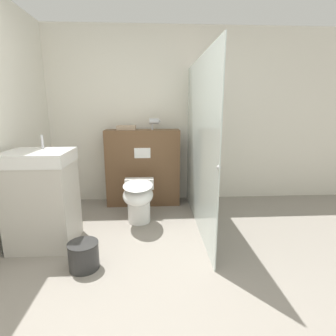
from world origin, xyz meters
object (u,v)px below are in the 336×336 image
Objects in this scene: toilet at (139,198)px; sink_vanity at (43,199)px; hair_drier at (155,122)px; waste_bin at (84,256)px.

toilet is 1.05m from sink_vanity.
hair_drier reaches higher than waste_bin.
sink_vanity reaches higher than toilet.
sink_vanity reaches higher than waste_bin.
sink_vanity is 4.21× the size of waste_bin.
sink_vanity is 0.78m from waste_bin.
toilet reaches higher than waste_bin.
waste_bin is at bearing -112.16° from hair_drier.
toilet is 0.59× the size of sink_vanity.
toilet is at bearing 64.35° from waste_bin.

